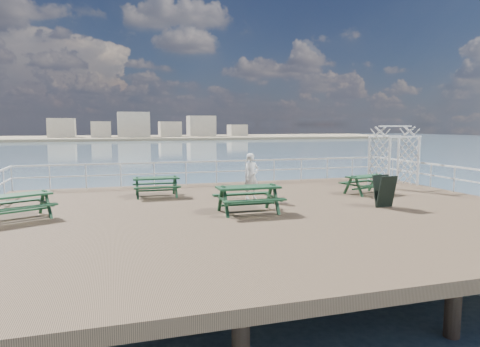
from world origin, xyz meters
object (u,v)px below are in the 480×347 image
at_px(trellis_arbor, 394,159).
at_px(person, 251,176).
at_px(picnic_table_d, 248,193).
at_px(picnic_table_a, 19,201).
at_px(picnic_table_b, 156,183).
at_px(picnic_table_c, 366,181).

xyz_separation_m(trellis_arbor, person, (-7.38, -1.54, -0.36)).
bearing_deg(trellis_arbor, picnic_table_d, -170.20).
xyz_separation_m(picnic_table_a, picnic_table_b, (4.29, 2.97, -0.01)).
distance_m(picnic_table_a, trellis_arbor, 15.34).
bearing_deg(picnic_table_c, picnic_table_a, 170.68).
height_order(picnic_table_a, person, person).
relative_size(picnic_table_b, person, 1.02).
bearing_deg(picnic_table_d, person, 69.29).
height_order(picnic_table_d, person, person).
distance_m(picnic_table_c, person, 4.86).
relative_size(picnic_table_c, trellis_arbor, 0.73).
relative_size(picnic_table_a, picnic_table_c, 1.10).
bearing_deg(person, picnic_table_b, 138.23).
bearing_deg(picnic_table_a, person, -16.19).
relative_size(picnic_table_a, trellis_arbor, 0.80).
height_order(picnic_table_c, trellis_arbor, trellis_arbor).
distance_m(picnic_table_c, picnic_table_d, 6.12).
distance_m(trellis_arbor, person, 7.55).
bearing_deg(person, picnic_table_d, -126.58).
bearing_deg(person, picnic_table_a, 173.80).
xyz_separation_m(picnic_table_d, person, (0.87, 2.35, 0.25)).
relative_size(picnic_table_b, picnic_table_c, 0.88).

